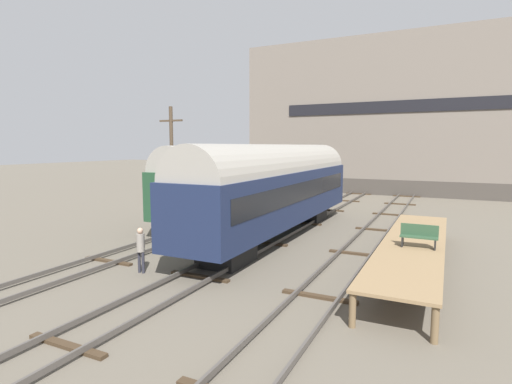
% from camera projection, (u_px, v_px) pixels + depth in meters
% --- Properties ---
extents(ground_plane, '(200.00, 200.00, 0.00)m').
position_uv_depth(ground_plane, '(237.00, 258.00, 18.19)').
color(ground_plane, '#60594C').
extents(track_left, '(2.60, 60.00, 0.26)m').
position_uv_depth(track_left, '(154.00, 244.00, 20.25)').
color(track_left, '#4C4742').
rests_on(track_left, ground).
extents(track_middle, '(2.60, 60.00, 0.26)m').
position_uv_depth(track_middle, '(237.00, 255.00, 18.17)').
color(track_middle, '#4C4742').
rests_on(track_middle, ground).
extents(track_right, '(2.60, 60.00, 0.26)m').
position_uv_depth(track_right, '(341.00, 269.00, 16.09)').
color(track_right, '#4C4742').
rests_on(track_right, ground).
extents(train_car_navy, '(3.10, 17.46, 5.18)m').
position_uv_depth(train_car_navy, '(278.00, 185.00, 22.14)').
color(train_car_navy, black).
rests_on(train_car_navy, ground).
extents(train_car_green, '(3.05, 16.33, 5.12)m').
position_uv_depth(train_car_green, '(239.00, 177.00, 28.13)').
color(train_car_green, black).
rests_on(train_car_green, ground).
extents(station_platform, '(2.42, 13.67, 1.11)m').
position_uv_depth(station_platform, '(413.00, 244.00, 16.67)').
color(station_platform, '#8C704C').
rests_on(station_platform, ground).
extents(bench, '(1.40, 0.40, 0.91)m').
position_uv_depth(bench, '(419.00, 235.00, 15.68)').
color(bench, '#2D4C33').
rests_on(bench, station_platform).
extents(person_worker, '(0.32, 0.32, 1.85)m').
position_uv_depth(person_worker, '(141.00, 246.00, 15.98)').
color(person_worker, '#282833').
rests_on(person_worker, ground).
extents(utility_pole, '(1.80, 0.24, 7.68)m').
position_uv_depth(utility_pole, '(172.00, 162.00, 26.61)').
color(utility_pole, '#473828').
rests_on(utility_pole, ground).
extents(warehouse_building, '(33.70, 13.90, 16.41)m').
position_uv_depth(warehouse_building, '(406.00, 119.00, 46.04)').
color(warehouse_building, '#46403A').
rests_on(warehouse_building, ground).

